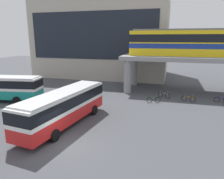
# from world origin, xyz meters

# --- Properties ---
(ground_plane) EXTENTS (120.00, 120.00, 0.00)m
(ground_plane) POSITION_xyz_m (0.00, 10.00, 0.00)
(ground_plane) COLOR #47494F
(station_building) EXTENTS (26.79, 14.80, 15.25)m
(station_building) POSITION_xyz_m (-6.91, 31.63, 7.63)
(station_building) COLOR #B2A899
(station_building) RESTS_ON ground_plane
(elevated_platform) EXTENTS (26.95, 7.31, 5.39)m
(elevated_platform) POSITION_xyz_m (13.64, 19.89, 4.65)
(elevated_platform) COLOR gray
(elevated_platform) RESTS_ON ground_plane
(train) EXTENTS (24.05, 2.96, 3.84)m
(train) POSITION_xyz_m (13.24, 19.89, 7.36)
(train) COLOR yellow
(train) RESTS_ON elevated_platform
(bus_main) EXTENTS (4.00, 11.28, 3.22)m
(bus_main) POSITION_xyz_m (-1.87, 3.55, 1.99)
(bus_main) COLOR red
(bus_main) RESTS_ON ground_plane
(bicycle_blue) EXTENTS (1.79, 0.20, 1.04)m
(bicycle_blue) POSITION_xyz_m (13.85, 15.18, 0.36)
(bicycle_blue) COLOR black
(bicycle_blue) RESTS_ON ground_plane
(bicycle_green) EXTENTS (1.69, 0.72, 1.04)m
(bicycle_green) POSITION_xyz_m (5.59, 12.88, 0.36)
(bicycle_green) COLOR black
(bicycle_green) RESTS_ON ground_plane
(bicycle_silver) EXTENTS (1.66, 0.77, 1.04)m
(bicycle_silver) POSITION_xyz_m (6.78, 15.53, 0.36)
(bicycle_silver) COLOR black
(bicycle_silver) RESTS_ON ground_plane
(bicycle_orange) EXTENTS (1.73, 0.57, 1.04)m
(bicycle_orange) POSITION_xyz_m (9.86, 14.57, 0.36)
(bicycle_orange) COLOR black
(bicycle_orange) RESTS_ON ground_plane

